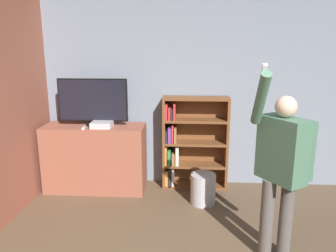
# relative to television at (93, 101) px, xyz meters

# --- Properties ---
(wall_back) EXTENTS (6.24, 0.06, 2.70)m
(wall_back) POSITION_rel_television_xyz_m (1.35, 0.35, 0.07)
(wall_back) COLOR gray
(wall_back) RESTS_ON ground_plane
(tv_ledge) EXTENTS (1.40, 0.52, 0.94)m
(tv_ledge) POSITION_rel_television_xyz_m (-0.00, -0.02, -0.81)
(tv_ledge) COLOR #93513D
(tv_ledge) RESTS_ON ground_plane
(television) EXTENTS (0.96, 0.22, 0.65)m
(television) POSITION_rel_television_xyz_m (0.00, 0.00, 0.00)
(television) COLOR black
(television) RESTS_ON tv_ledge
(game_console) EXTENTS (0.28, 0.23, 0.08)m
(game_console) POSITION_rel_television_xyz_m (0.14, -0.12, -0.30)
(game_console) COLOR silver
(game_console) RESTS_ON tv_ledge
(remote_loose) EXTENTS (0.05, 0.14, 0.02)m
(remote_loose) POSITION_rel_television_xyz_m (-0.08, -0.19, -0.32)
(remote_loose) COLOR white
(remote_loose) RESTS_ON tv_ledge
(bookshelf) EXTENTS (0.93, 0.28, 1.33)m
(bookshelf) POSITION_rel_television_xyz_m (1.33, 0.17, -0.63)
(bookshelf) COLOR brown
(bookshelf) RESTS_ON ground_plane
(person) EXTENTS (0.59, 0.55, 1.88)m
(person) POSITION_rel_television_xyz_m (2.17, -1.47, -0.31)
(person) COLOR #56514C
(person) RESTS_ON ground_plane
(waste_bin) EXTENTS (0.33, 0.33, 0.40)m
(waste_bin) POSITION_rel_television_xyz_m (1.52, -0.38, -1.08)
(waste_bin) COLOR #B7B7BC
(waste_bin) RESTS_ON ground_plane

